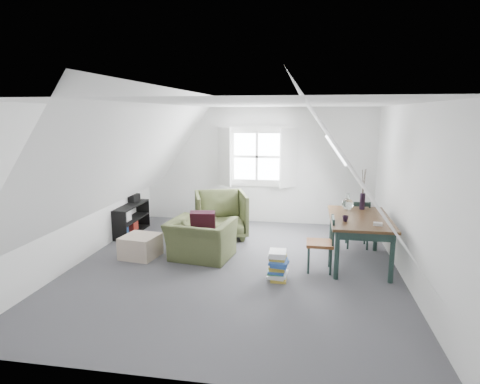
% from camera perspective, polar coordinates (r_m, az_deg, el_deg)
% --- Properties ---
extents(floor, '(5.50, 5.50, 0.00)m').
position_cam_1_polar(floor, '(6.39, -0.79, -10.63)').
color(floor, '#46454A').
rests_on(floor, ground).
extents(ceiling, '(5.50, 5.50, 0.00)m').
position_cam_1_polar(ceiling, '(5.93, -0.86, 12.41)').
color(ceiling, white).
rests_on(ceiling, wall_back).
extents(wall_back, '(5.00, 0.00, 5.00)m').
position_cam_1_polar(wall_back, '(8.72, 2.44, 3.76)').
color(wall_back, silver).
rests_on(wall_back, ground).
extents(wall_front, '(5.00, 0.00, 5.00)m').
position_cam_1_polar(wall_front, '(3.45, -9.15, -7.91)').
color(wall_front, silver).
rests_on(wall_front, ground).
extents(wall_left, '(0.00, 5.50, 5.50)m').
position_cam_1_polar(wall_left, '(6.93, -21.60, 1.06)').
color(wall_left, silver).
rests_on(wall_left, ground).
extents(wall_right, '(0.00, 5.50, 5.50)m').
position_cam_1_polar(wall_right, '(6.11, 22.91, -0.30)').
color(wall_right, silver).
rests_on(wall_right, ground).
extents(slope_left, '(3.19, 5.50, 4.48)m').
position_cam_1_polar(slope_left, '(6.42, -14.63, 5.48)').
color(slope_left, white).
rests_on(slope_left, wall_left).
extents(slope_right, '(3.19, 5.50, 4.48)m').
position_cam_1_polar(slope_right, '(5.88, 14.24, 5.01)').
color(slope_right, white).
rests_on(slope_right, wall_right).
extents(dormer_window, '(1.71, 0.35, 1.30)m').
position_cam_1_polar(dormer_window, '(8.63, 2.39, 5.01)').
color(dormer_window, white).
rests_on(dormer_window, wall_back).
extents(skylight, '(0.35, 0.75, 0.47)m').
position_cam_1_polar(skylight, '(7.18, 13.42, 5.85)').
color(skylight, white).
rests_on(skylight, slope_right).
extents(armchair_near, '(1.12, 1.01, 0.65)m').
position_cam_1_polar(armchair_near, '(6.78, -5.52, -9.36)').
color(armchair_near, '#424A27').
rests_on(armchair_near, floor).
extents(armchair_far, '(1.21, 1.23, 0.89)m').
position_cam_1_polar(armchair_far, '(7.88, -2.71, -6.36)').
color(armchair_far, '#424A27').
rests_on(armchair_far, floor).
extents(throw_pillow, '(0.44, 0.29, 0.43)m').
position_cam_1_polar(throw_pillow, '(6.74, -5.28, -4.35)').
color(throw_pillow, '#330D1B').
rests_on(throw_pillow, armchair_near).
extents(ottoman, '(0.63, 0.63, 0.37)m').
position_cam_1_polar(ottoman, '(6.96, -13.96, -7.50)').
color(ottoman, tan).
rests_on(ottoman, floor).
extents(dining_table, '(0.92, 1.53, 0.77)m').
position_cam_1_polar(dining_table, '(6.60, 16.62, -4.29)').
color(dining_table, '#372213').
rests_on(dining_table, floor).
extents(demijohn, '(0.19, 0.19, 0.27)m').
position_cam_1_polar(demijohn, '(6.97, 15.06, -1.59)').
color(demijohn, silver).
rests_on(demijohn, dining_table).
extents(vase_twigs, '(0.09, 0.10, 0.69)m').
position_cam_1_polar(vase_twigs, '(7.08, 17.01, -1.15)').
color(vase_twigs, black).
rests_on(vase_twigs, dining_table).
extents(cup, '(0.11, 0.11, 0.09)m').
position_cam_1_polar(cup, '(6.26, 14.72, -4.06)').
color(cup, black).
rests_on(cup, dining_table).
extents(paper_box, '(0.14, 0.11, 0.04)m').
position_cam_1_polar(paper_box, '(6.17, 19.02, -4.33)').
color(paper_box, white).
rests_on(paper_box, dining_table).
extents(dining_chair_far, '(0.41, 0.41, 0.87)m').
position_cam_1_polar(dining_chair_far, '(7.45, 16.39, -4.22)').
color(dining_chair_far, brown).
rests_on(dining_chair_far, floor).
extents(dining_chair_near, '(0.40, 0.40, 0.85)m').
position_cam_1_polar(dining_chair_near, '(6.24, 11.60, -7.06)').
color(dining_chair_near, brown).
rests_on(dining_chair_near, floor).
extents(media_shelf, '(0.38, 1.14, 0.58)m').
position_cam_1_polar(media_shelf, '(8.31, -15.53, -3.95)').
color(media_shelf, black).
rests_on(media_shelf, floor).
extents(electronics_box, '(0.21, 0.25, 0.18)m').
position_cam_1_polar(electronics_box, '(8.48, -14.85, -0.87)').
color(electronics_box, black).
rests_on(electronics_box, media_shelf).
extents(magazine_stack, '(0.32, 0.38, 0.42)m').
position_cam_1_polar(magazine_stack, '(5.89, 5.42, -10.37)').
color(magazine_stack, '#B29933').
rests_on(magazine_stack, floor).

